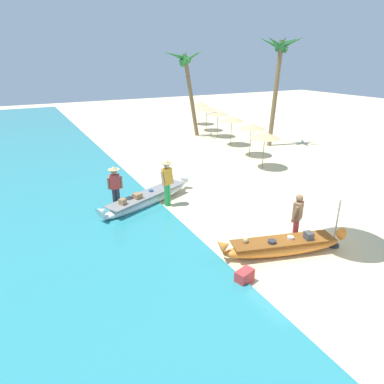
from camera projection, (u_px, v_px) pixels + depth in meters
ground_plane at (290, 235)px, 11.07m from camera, size 80.00×80.00×0.00m
boat_orange_foreground at (283, 246)px, 9.90m from camera, size 3.92×1.61×0.73m
boat_white_midground at (148, 198)px, 13.25m from camera, size 4.52×2.47×0.75m
person_vendor_hatted at (167, 180)px, 12.88m from camera, size 0.59×0.44×1.86m
person_tourist_customer at (297, 216)px, 10.32m from camera, size 0.58×0.43×1.61m
person_vendor_assistant at (115, 185)px, 12.46m from camera, size 0.58×0.44×1.76m
patio_umbrella_large at (344, 180)px, 9.61m from camera, size 2.22×2.22×2.39m
parasol_row_0 at (265, 135)px, 17.14m from camera, size 1.60×1.60×1.91m
parasol_row_1 at (251, 126)px, 19.37m from camera, size 1.60×1.60×1.91m
parasol_row_2 at (232, 119)px, 21.80m from camera, size 1.60×1.60×1.91m
parasol_row_3 at (218, 113)px, 24.16m from camera, size 1.60×1.60×1.91m
parasol_row_4 at (206, 108)px, 26.25m from camera, size 1.60×1.60×1.91m
parasol_row_5 at (199, 104)px, 28.78m from camera, size 1.60×1.60×1.91m
palm_tree_tall_inland at (280, 58)px, 20.47m from camera, size 2.62×2.53×6.72m
palm_tree_leaning_seaward at (186, 67)px, 23.06m from camera, size 2.90×2.77×6.00m
cooler_box at (244, 277)px, 8.62m from camera, size 0.56×0.42×0.38m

